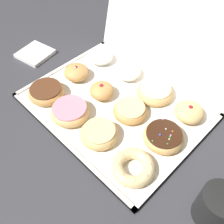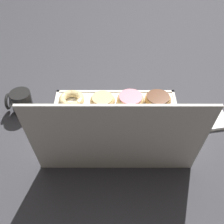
% 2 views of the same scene
% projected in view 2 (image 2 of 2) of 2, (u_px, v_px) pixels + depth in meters
% --- Properties ---
extents(ground_plane, '(3.00, 3.00, 0.00)m').
position_uv_depth(ground_plane, '(116.00, 125.00, 1.26)').
color(ground_plane, '#333338').
extents(donut_box, '(0.55, 0.42, 0.01)m').
position_uv_depth(donut_box, '(116.00, 124.00, 1.26)').
color(donut_box, silver).
rests_on(donut_box, ground).
extents(box_lid_open, '(0.55, 0.09, 0.39)m').
position_uv_depth(box_lid_open, '(117.00, 141.00, 0.94)').
color(box_lid_open, silver).
rests_on(box_lid_open, ground).
extents(chocolate_frosted_donut_0, '(0.12, 0.12, 0.04)m').
position_uv_depth(chocolate_frosted_donut_0, '(158.00, 99.00, 1.34)').
color(chocolate_frosted_donut_0, tan).
rests_on(chocolate_frosted_donut_0, donut_box).
extents(pink_frosted_donut_1, '(0.12, 0.12, 0.04)m').
position_uv_depth(pink_frosted_donut_1, '(131.00, 99.00, 1.33)').
color(pink_frosted_donut_1, '#E5B770').
rests_on(pink_frosted_donut_1, donut_box).
extents(glazed_ring_donut_2, '(0.11, 0.11, 0.04)m').
position_uv_depth(glazed_ring_donut_2, '(103.00, 100.00, 1.33)').
color(glazed_ring_donut_2, '#E5B770').
rests_on(glazed_ring_donut_2, donut_box).
extents(cruller_donut_3, '(0.12, 0.12, 0.03)m').
position_uv_depth(cruller_donut_3, '(71.00, 99.00, 1.34)').
color(cruller_donut_3, '#EACC8C').
rests_on(cruller_donut_3, donut_box).
extents(jelly_filled_donut_4, '(0.09, 0.09, 0.05)m').
position_uv_depth(jelly_filled_donut_4, '(162.00, 119.00, 1.24)').
color(jelly_filled_donut_4, tan).
rests_on(jelly_filled_donut_4, donut_box).
extents(jelly_filled_donut_5, '(0.08, 0.08, 0.05)m').
position_uv_depth(jelly_filled_donut_5, '(130.00, 118.00, 1.24)').
color(jelly_filled_donut_5, tan).
rests_on(jelly_filled_donut_5, donut_box).
extents(glazed_ring_donut_6, '(0.11, 0.11, 0.04)m').
position_uv_depth(glazed_ring_donut_6, '(101.00, 121.00, 1.24)').
color(glazed_ring_donut_6, tan).
rests_on(glazed_ring_donut_6, donut_box).
extents(sprinkle_donut_7, '(0.12, 0.12, 0.04)m').
position_uv_depth(sprinkle_donut_7, '(69.00, 120.00, 1.24)').
color(sprinkle_donut_7, tan).
rests_on(sprinkle_donut_7, donut_box).
extents(powdered_filled_donut_8, '(0.09, 0.09, 0.04)m').
position_uv_depth(powdered_filled_donut_8, '(167.00, 143.00, 1.15)').
color(powdered_filled_donut_8, white).
rests_on(powdered_filled_donut_8, donut_box).
extents(powdered_filled_donut_9, '(0.09, 0.09, 0.04)m').
position_uv_depth(powdered_filled_donut_9, '(132.00, 144.00, 1.14)').
color(powdered_filled_donut_9, white).
rests_on(powdered_filled_donut_9, donut_box).
extents(glazed_ring_donut_10, '(0.12, 0.12, 0.04)m').
position_uv_depth(glazed_ring_donut_10, '(99.00, 142.00, 1.15)').
color(glazed_ring_donut_10, '#E5B770').
rests_on(glazed_ring_donut_10, donut_box).
extents(jelly_filled_donut_11, '(0.09, 0.09, 0.05)m').
position_uv_depth(jelly_filled_donut_11, '(65.00, 142.00, 1.15)').
color(jelly_filled_donut_11, '#E5B770').
rests_on(jelly_filled_donut_11, donut_box).
extents(coffee_mug, '(0.11, 0.09, 0.10)m').
position_uv_depth(coffee_mug, '(21.00, 102.00, 1.29)').
color(coffee_mug, black).
rests_on(coffee_mug, ground).
extents(napkin_stack, '(0.14, 0.14, 0.01)m').
position_uv_depth(napkin_stack, '(213.00, 119.00, 1.28)').
color(napkin_stack, white).
rests_on(napkin_stack, ground).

